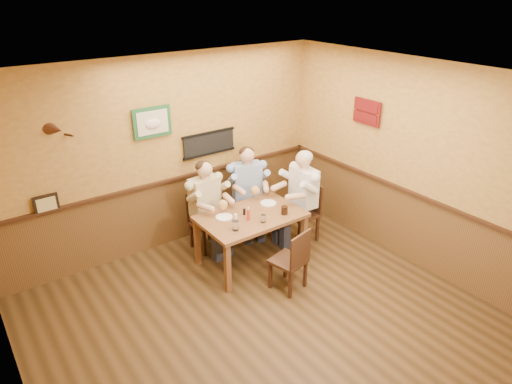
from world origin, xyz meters
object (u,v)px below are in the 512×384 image
Objects in this scene: dining_table at (251,221)px; chair_back_right at (247,205)px; salt_shaker at (236,218)px; pepper_shaker at (244,212)px; chair_near_side at (288,259)px; diner_tan_shirt at (205,210)px; chair_right_end at (302,213)px; diner_white_elder at (303,201)px; cola_tumbler at (284,210)px; water_glass_left at (235,226)px; hot_sauce_bottle at (248,214)px; diner_blue_polo at (247,194)px; water_glass_mid at (263,218)px; chair_back_left at (206,222)px.

chair_back_right reaches higher than dining_table.
salt_shaker is 0.21m from pepper_shaker.
chair_near_side is 0.69× the size of diner_tan_shirt.
chair_right_end is 0.70× the size of diner_white_elder.
cola_tumbler is at bearing -59.31° from chair_right_end.
chair_back_right is 0.89m from chair_right_end.
hot_sauce_bottle is at bearing 23.26° from water_glass_left.
diner_white_elder reaches higher than chair_near_side.
chair_right_end reaches higher than water_glass_left.
diner_blue_polo is at bearing 56.32° from hot_sauce_bottle.
chair_right_end is 1.12m from pepper_shaker.
diner_white_elder is 1.08m from pepper_shaker.
pepper_shaker is at bearing 23.25° from salt_shaker.
diner_blue_polo reaches higher than chair_back_right.
cola_tumbler reaches higher than salt_shaker.
diner_white_elder is (0.96, 0.83, 0.22)m from chair_near_side.
water_glass_mid reaches higher than salt_shaker.
water_glass_left reaches higher than cola_tumbler.
water_glass_left is 1.45× the size of pepper_shaker.
salt_shaker is (-0.30, 0.74, 0.37)m from chair_near_side.
chair_back_right is at bearing 0.00° from chair_back_left.
hot_sauce_bottle reaches higher than chair_near_side.
water_glass_mid is at bearing -95.46° from diner_blue_polo.
pepper_shaker is (0.19, 0.08, -0.01)m from salt_shaker.
chair_right_end is 7.00× the size of water_glass_left.
chair_back_right is at bearing 56.32° from hot_sauce_bottle.
diner_tan_shirt is 1.03m from water_glass_mid.
chair_back_left is 0.99× the size of chair_back_right.
diner_white_elder reaches higher than hot_sauce_bottle.
chair_back_right is at bearing -139.30° from diner_white_elder.
chair_back_left is 0.70× the size of diner_tan_shirt.
diner_blue_polo is 7.39× the size of hot_sauce_bottle.
cola_tumbler is (0.70, -0.94, 0.37)m from chair_back_left.
chair_back_right is 0.71× the size of diner_tan_shirt.
diner_tan_shirt is 9.65× the size of water_glass_left.
dining_table is 0.48m from water_glass_left.
chair_right_end is 1.27m from chair_near_side.
diner_tan_shirt is at bearing 109.28° from water_glass_mid.
chair_near_side is (-0.43, -1.54, -0.01)m from chair_back_right.
diner_blue_polo is (-0.53, 0.71, 0.18)m from chair_right_end.
hot_sauce_bottle reaches higher than pepper_shaker.
water_glass_left reaches higher than chair_near_side.
dining_table is at bearing 29.16° from water_glass_left.
hot_sauce_bottle is 0.17m from pepper_shaker.
chair_right_end is 1.05× the size of chair_near_side.
diner_tan_shirt is at bearing -155.86° from chair_back_right.
diner_blue_polo is at bearing -139.30° from chair_right_end.
dining_table is 1.54× the size of chair_right_end.
diner_blue_polo is 14.14× the size of pepper_shaker.
diner_white_elder reaches higher than chair_back_right.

